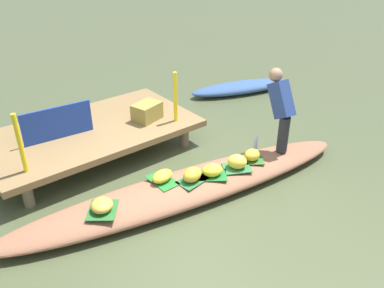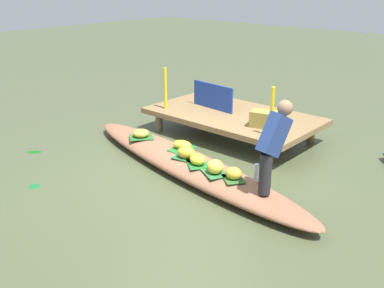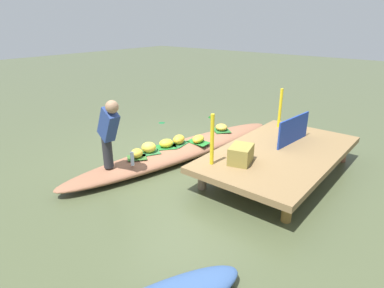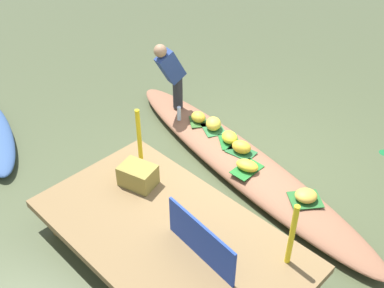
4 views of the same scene
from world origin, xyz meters
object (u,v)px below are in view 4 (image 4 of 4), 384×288
(banana_bunch_4, at_px, (230,137))
(market_banner, at_px, (201,241))
(water_bottle, at_px, (179,113))
(banana_bunch_3, at_px, (241,147))
(vendor_boat, at_px, (240,162))
(banana_bunch_5, at_px, (306,196))
(vendor_person, at_px, (171,72))
(banana_bunch_2, at_px, (198,117))
(produce_crate, at_px, (138,175))
(banana_bunch_1, at_px, (213,124))
(banana_bunch_0, at_px, (247,165))

(banana_bunch_4, relative_size, market_banner, 0.27)
(banana_bunch_4, height_order, water_bottle, water_bottle)
(banana_bunch_3, xyz_separation_m, banana_bunch_4, (0.29, -0.07, -0.01))
(vendor_boat, height_order, market_banner, market_banner)
(banana_bunch_4, distance_m, banana_bunch_5, 1.53)
(banana_bunch_3, height_order, banana_bunch_5, banana_bunch_3)
(vendor_person, bearing_deg, market_banner, 142.37)
(banana_bunch_2, bearing_deg, produce_crate, 110.13)
(market_banner, distance_m, produce_crate, 1.40)
(banana_bunch_3, distance_m, vendor_person, 1.67)
(banana_bunch_3, distance_m, banana_bunch_4, 0.30)
(vendor_person, distance_m, produce_crate, 2.12)
(vendor_boat, relative_size, banana_bunch_1, 19.01)
(vendor_boat, height_order, vendor_person, vendor_person)
(banana_bunch_4, height_order, produce_crate, produce_crate)
(banana_bunch_4, height_order, banana_bunch_5, banana_bunch_4)
(banana_bunch_1, xyz_separation_m, vendor_person, (0.88, 0.05, 0.58))
(banana_bunch_2, xyz_separation_m, produce_crate, (-0.64, 1.74, 0.24))
(banana_bunch_1, height_order, banana_bunch_3, banana_bunch_1)
(vendor_person, xyz_separation_m, water_bottle, (-0.32, 0.14, -0.56))
(banana_bunch_0, relative_size, banana_bunch_3, 1.11)
(banana_bunch_4, relative_size, water_bottle, 1.16)
(banana_bunch_1, xyz_separation_m, market_banner, (-1.69, 2.03, 0.33))
(banana_bunch_2, relative_size, banana_bunch_4, 0.87)
(banana_bunch_3, height_order, market_banner, market_banner)
(banana_bunch_0, height_order, banana_bunch_1, banana_bunch_1)
(vendor_boat, xyz_separation_m, banana_bunch_5, (-1.18, 0.12, 0.20))
(water_bottle, bearing_deg, banana_bunch_1, -161.20)
(banana_bunch_1, relative_size, vendor_person, 0.23)
(banana_bunch_3, bearing_deg, vendor_person, -3.30)
(banana_bunch_3, bearing_deg, banana_bunch_0, 141.99)
(banana_bunch_1, height_order, banana_bunch_5, banana_bunch_1)
(vendor_boat, distance_m, banana_bunch_4, 0.41)
(water_bottle, bearing_deg, banana_bunch_0, 172.94)
(banana_bunch_3, height_order, produce_crate, produce_crate)
(water_bottle, distance_m, market_banner, 2.93)
(vendor_boat, distance_m, banana_bunch_2, 1.07)
(banana_bunch_2, distance_m, banana_bunch_4, 0.71)
(vendor_boat, height_order, banana_bunch_2, banana_bunch_2)
(banana_bunch_4, bearing_deg, vendor_boat, 158.81)
(banana_bunch_0, xyz_separation_m, produce_crate, (0.66, 1.37, 0.25))
(banana_bunch_5, bearing_deg, banana_bunch_2, -7.90)
(banana_bunch_2, distance_m, banana_bunch_3, 1.00)
(vendor_person, distance_m, market_banner, 3.26)
(vendor_person, bearing_deg, banana_bunch_4, 179.12)
(banana_bunch_2, height_order, banana_bunch_5, banana_bunch_2)
(banana_bunch_2, bearing_deg, banana_bunch_0, 164.14)
(vendor_boat, bearing_deg, banana_bunch_0, 154.73)
(banana_bunch_4, relative_size, produce_crate, 0.63)
(banana_bunch_5, xyz_separation_m, vendor_person, (2.79, -0.27, 0.61))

